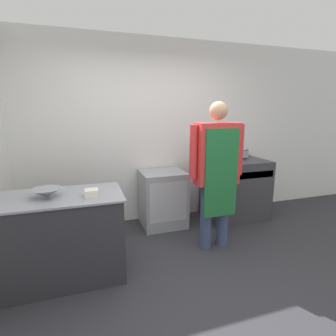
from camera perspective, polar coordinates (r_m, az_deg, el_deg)
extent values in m
plane|color=#2D2D33|center=(2.77, 5.37, -24.79)|extent=(14.00, 14.00, 0.00)
cube|color=white|center=(3.97, -4.79, 7.67)|extent=(8.00, 0.05, 2.70)
cube|color=#2D2D33|center=(2.91, -22.24, -13.98)|extent=(1.18, 0.65, 0.85)
cube|color=gray|center=(2.75, -22.98, -5.81)|extent=(1.23, 0.68, 0.02)
cube|color=#38383D|center=(4.28, 14.35, -4.45)|extent=(0.94, 0.65, 0.92)
cube|color=gray|center=(3.95, 16.97, -1.54)|extent=(0.86, 0.03, 0.10)
cube|color=gray|center=(4.43, 12.54, 2.50)|extent=(0.94, 0.03, 0.02)
cube|color=#93999E|center=(3.89, -1.16, -6.64)|extent=(0.63, 0.57, 0.81)
cube|color=silver|center=(3.62, 0.12, -7.39)|extent=(0.53, 0.02, 0.57)
cylinder|color=#38476B|center=(3.28, 8.27, -10.40)|extent=(0.14, 0.14, 0.82)
cylinder|color=#38476B|center=(3.38, 11.82, -9.82)|extent=(0.14, 0.14, 0.82)
cube|color=red|center=(3.12, 10.60, 3.05)|extent=(0.51, 0.22, 0.72)
cube|color=#1E6633|center=(3.06, 11.53, -1.24)|extent=(0.41, 0.02, 1.03)
cylinder|color=red|center=(2.99, 5.54, 3.49)|extent=(0.09, 0.09, 0.61)
cylinder|color=red|center=(3.27, 15.28, 3.88)|extent=(0.09, 0.09, 0.61)
sphere|color=tan|center=(3.08, 10.97, 12.17)|extent=(0.21, 0.21, 0.21)
cone|color=gray|center=(2.73, -24.91, -4.95)|extent=(0.28, 0.28, 0.09)
cube|color=silver|center=(2.61, -16.31, -5.24)|extent=(0.12, 0.12, 0.07)
cylinder|color=gray|center=(4.14, 11.45, 3.36)|extent=(0.28, 0.28, 0.19)
ellipsoid|color=gray|center=(4.12, 11.52, 4.95)|extent=(0.27, 0.27, 0.05)
cylinder|color=gray|center=(4.35, 16.02, 3.07)|extent=(0.17, 0.17, 0.12)
ellipsoid|color=gray|center=(4.34, 16.08, 3.99)|extent=(0.17, 0.17, 0.03)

